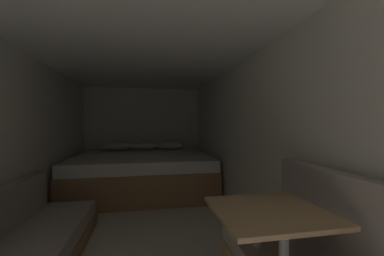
# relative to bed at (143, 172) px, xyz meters

# --- Properties ---
(ground_plane) EXTENTS (7.43, 7.43, 0.00)m
(ground_plane) POSITION_rel_bed_xyz_m (0.00, -1.74, -0.35)
(ground_plane) COLOR beige
(wall_back) EXTENTS (2.58, 0.05, 2.01)m
(wall_back) POSITION_rel_bed_xyz_m (0.00, 1.00, 0.66)
(wall_back) COLOR silver
(wall_back) RESTS_ON ground
(wall_left) EXTENTS (0.05, 5.43, 2.01)m
(wall_left) POSITION_rel_bed_xyz_m (-1.27, -1.74, 0.66)
(wall_left) COLOR silver
(wall_left) RESTS_ON ground
(wall_right) EXTENTS (0.05, 5.43, 2.01)m
(wall_right) POSITION_rel_bed_xyz_m (1.27, -1.74, 0.66)
(wall_right) COLOR silver
(wall_right) RESTS_ON ground
(ceiling_slab) EXTENTS (2.58, 5.43, 0.05)m
(ceiling_slab) POSITION_rel_bed_xyz_m (0.00, -1.74, 1.69)
(ceiling_slab) COLOR white
(ceiling_slab) RESTS_ON wall_left
(bed) EXTENTS (2.36, 1.90, 0.85)m
(bed) POSITION_rel_bed_xyz_m (0.00, 0.00, 0.00)
(bed) COLOR #9E7247
(bed) RESTS_ON ground
(dinette_table) EXTENTS (0.61, 0.58, 0.74)m
(dinette_table) POSITION_rel_bed_xyz_m (0.74, -3.15, 0.28)
(dinette_table) COLOR tan
(dinette_table) RESTS_ON ground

